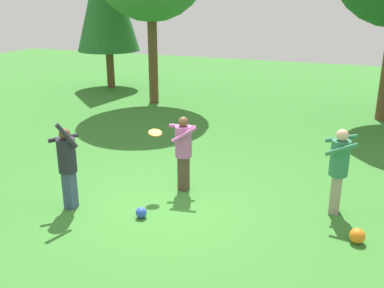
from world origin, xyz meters
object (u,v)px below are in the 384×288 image
person_bystander (339,165)px  ball_blue (141,213)px  frisbee (155,133)px  ball_orange (357,236)px  person_catcher (183,148)px  person_thrower (67,161)px

person_bystander → ball_blue: 3.68m
frisbee → ball_orange: 4.15m
person_catcher → frisbee: (-0.50, -0.25, 0.33)m
ball_blue → person_bystander: bearing=24.3°
ball_blue → ball_orange: bearing=7.7°
person_bystander → frisbee: 3.53m
person_catcher → frisbee: size_ratio=4.13×
person_thrower → frisbee: (1.20, 1.28, 0.32)m
person_bystander → ball_orange: bearing=109.0°
person_thrower → ball_blue: (1.44, 0.11, -0.84)m
person_thrower → person_catcher: bearing=-4.9°
ball_orange → frisbee: bearing=170.4°
person_thrower → ball_orange: (5.14, 0.61, -0.81)m
person_bystander → ball_blue: person_bystander is taller
person_bystander → frisbee: size_ratio=4.27×
person_thrower → ball_blue: bearing=-42.6°
frisbee → ball_orange: bearing=-9.6°
frisbee → ball_orange: size_ratio=1.49×
person_catcher → ball_orange: (3.44, -0.92, -0.80)m
person_catcher → person_bystander: person_bystander is taller
ball_orange → ball_blue: 3.73m
person_catcher → person_bystander: size_ratio=0.97×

